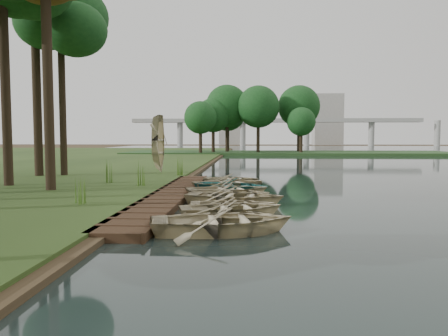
# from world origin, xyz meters

# --- Properties ---
(ground) EXTENTS (300.00, 300.00, 0.00)m
(ground) POSITION_xyz_m (0.00, 0.00, 0.00)
(ground) COLOR #3D2F1D
(boardwalk) EXTENTS (1.60, 16.00, 0.30)m
(boardwalk) POSITION_xyz_m (-1.60, 0.00, 0.15)
(boardwalk) COLOR #322113
(boardwalk) RESTS_ON ground
(peninsula) EXTENTS (50.00, 14.00, 0.45)m
(peninsula) POSITION_xyz_m (8.00, 50.00, 0.23)
(peninsula) COLOR #24431E
(peninsula) RESTS_ON ground
(far_trees) EXTENTS (45.60, 5.60, 8.80)m
(far_trees) POSITION_xyz_m (4.67, 50.00, 6.43)
(far_trees) COLOR black
(far_trees) RESTS_ON peninsula
(bridge) EXTENTS (95.90, 4.00, 8.60)m
(bridge) POSITION_xyz_m (12.31, 120.00, 7.08)
(bridge) COLOR #A5A5A0
(bridge) RESTS_ON ground
(building_a) EXTENTS (10.00, 8.00, 18.00)m
(building_a) POSITION_xyz_m (30.00, 140.00, 9.00)
(building_a) COLOR #A5A5A0
(building_a) RESTS_ON ground
(building_b) EXTENTS (8.00, 8.00, 12.00)m
(building_b) POSITION_xyz_m (-5.00, 145.00, 6.00)
(building_b) COLOR #A5A5A0
(building_b) RESTS_ON ground
(rowboat_0) EXTENTS (4.35, 3.48, 0.81)m
(rowboat_0) POSITION_xyz_m (1.02, -6.68, 0.45)
(rowboat_0) COLOR #BFB18A
(rowboat_0) RESTS_ON water
(rowboat_1) EXTENTS (3.45, 2.79, 0.63)m
(rowboat_1) POSITION_xyz_m (1.27, -5.41, 0.37)
(rowboat_1) COLOR #BFB18A
(rowboat_1) RESTS_ON water
(rowboat_2) EXTENTS (3.94, 3.25, 0.71)m
(rowboat_2) POSITION_xyz_m (1.18, -4.24, 0.40)
(rowboat_2) COLOR #BFB18A
(rowboat_2) RESTS_ON water
(rowboat_3) EXTENTS (3.18, 2.37, 0.63)m
(rowboat_3) POSITION_xyz_m (1.17, -3.16, 0.36)
(rowboat_3) COLOR #BFB18A
(rowboat_3) RESTS_ON water
(rowboat_4) EXTENTS (4.19, 3.29, 0.79)m
(rowboat_4) POSITION_xyz_m (1.19, -1.64, 0.44)
(rowboat_4) COLOR #BFB18A
(rowboat_4) RESTS_ON water
(rowboat_5) EXTENTS (3.67, 2.85, 0.70)m
(rowboat_5) POSITION_xyz_m (0.94, -0.25, 0.40)
(rowboat_5) COLOR #BFB18A
(rowboat_5) RESTS_ON water
(rowboat_6) EXTENTS (4.27, 3.57, 0.76)m
(rowboat_6) POSITION_xyz_m (0.84, 0.66, 0.43)
(rowboat_6) COLOR #BFB18A
(rowboat_6) RESTS_ON water
(rowboat_7) EXTENTS (4.34, 3.81, 0.75)m
(rowboat_7) POSITION_xyz_m (0.95, 2.16, 0.42)
(rowboat_7) COLOR #2B7773
(rowboat_7) RESTS_ON water
(rowboat_8) EXTENTS (4.39, 3.84, 0.76)m
(rowboat_8) POSITION_xyz_m (0.77, 3.42, 0.43)
(rowboat_8) COLOR #BFB18A
(rowboat_8) RESTS_ON water
(rowboat_9) EXTENTS (3.52, 2.90, 0.63)m
(rowboat_9) POSITION_xyz_m (0.99, 4.38, 0.37)
(rowboat_9) COLOR #BFB18A
(rowboat_9) RESTS_ON water
(rowboat_10) EXTENTS (3.23, 2.40, 0.64)m
(rowboat_10) POSITION_xyz_m (0.76, 6.12, 0.37)
(rowboat_10) COLOR #BFB18A
(rowboat_10) RESTS_ON water
(stored_rowboat) EXTENTS (3.98, 2.94, 0.80)m
(stored_rowboat) POSITION_xyz_m (-4.19, 10.52, 0.70)
(stored_rowboat) COLOR #BFB18A
(stored_rowboat) RESTS_ON bank
(tree_6) EXTENTS (4.94, 4.94, 11.04)m
(tree_6) POSITION_xyz_m (-9.84, 8.36, 9.18)
(tree_6) COLOR black
(tree_6) RESTS_ON bank
(reeds_0) EXTENTS (0.60, 0.60, 0.88)m
(reeds_0) POSITION_xyz_m (-4.24, -3.30, 0.74)
(reeds_0) COLOR #3F661E
(reeds_0) RESTS_ON bank
(reeds_1) EXTENTS (0.60, 0.60, 1.12)m
(reeds_1) POSITION_xyz_m (-3.56, 2.66, 0.86)
(reeds_1) COLOR #3F661E
(reeds_1) RESTS_ON bank
(reeds_2) EXTENTS (0.60, 0.60, 1.14)m
(reeds_2) POSITION_xyz_m (-5.57, 4.02, 0.87)
(reeds_2) COLOR #3F661E
(reeds_2) RESTS_ON bank
(reeds_3) EXTENTS (0.60, 0.60, 1.09)m
(reeds_3) POSITION_xyz_m (-2.60, 8.61, 0.85)
(reeds_3) COLOR #3F661E
(reeds_3) RESTS_ON bank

